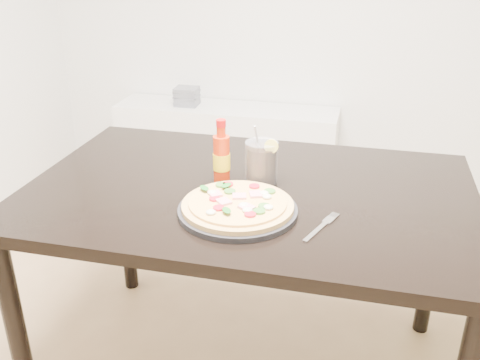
% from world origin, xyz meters
% --- Properties ---
extents(dining_table, '(1.40, 0.90, 0.75)m').
position_xyz_m(dining_table, '(-0.28, 0.43, 0.67)').
color(dining_table, black).
rests_on(dining_table, ground).
extents(plate, '(0.34, 0.34, 0.02)m').
position_xyz_m(plate, '(-0.28, 0.26, 0.76)').
color(plate, black).
rests_on(plate, dining_table).
extents(pizza, '(0.32, 0.32, 0.03)m').
position_xyz_m(pizza, '(-0.28, 0.26, 0.78)').
color(pizza, '#DABB62').
rests_on(pizza, plate).
extents(hot_sauce_bottle, '(0.06, 0.06, 0.21)m').
position_xyz_m(hot_sauce_bottle, '(-0.38, 0.46, 0.83)').
color(hot_sauce_bottle, red).
rests_on(hot_sauce_bottle, dining_table).
extents(cola_cup, '(0.11, 0.10, 0.19)m').
position_xyz_m(cola_cup, '(-0.25, 0.48, 0.82)').
color(cola_cup, black).
rests_on(cola_cup, dining_table).
extents(fork, '(0.08, 0.18, 0.00)m').
position_xyz_m(fork, '(-0.03, 0.24, 0.75)').
color(fork, silver).
rests_on(fork, dining_table).
extents(media_console, '(1.40, 0.34, 0.50)m').
position_xyz_m(media_console, '(-0.80, 2.07, 0.25)').
color(media_console, white).
rests_on(media_console, ground).
extents(cd_stack, '(0.14, 0.12, 0.11)m').
position_xyz_m(cd_stack, '(-1.05, 2.05, 0.56)').
color(cd_stack, slate).
rests_on(cd_stack, media_console).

